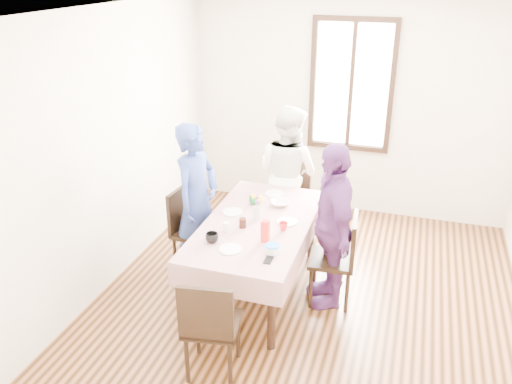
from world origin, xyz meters
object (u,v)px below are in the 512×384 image
Objects in this scene: chair_near at (212,323)px; person_left at (196,201)px; dining_table at (258,257)px; chair_right at (332,259)px; person_far at (288,175)px; person_right at (332,226)px; chair_left at (196,232)px; chair_far at (288,201)px.

person_left is (-0.70, 1.34, 0.36)m from chair_near.
dining_table is 1.18m from chair_near.
person_far is (-0.72, 1.11, 0.35)m from chair_right.
person_right is (0.70, 1.23, 0.35)m from chair_near.
person_far is at bearing 150.88° from chair_left.
chair_near is 0.56× the size of person_left.
person_far is 1.31m from person_right.
person_left is 1.22m from person_far.
chair_right is at bearing 50.60° from chair_near.
chair_near is at bearing 114.66° from person_far.
person_right is at bearing -83.01° from person_left.
person_left is at bearing 79.54° from person_far.
chair_left and chair_right have the same top height.
chair_far is at bearing 27.60° from chair_right.
chair_left is 1.00× the size of chair_far.
chair_near is (0.00, -1.18, 0.08)m from dining_table.
person_right is (0.70, -1.11, 0.00)m from person_far.
person_left is 1.01× the size of person_right.
chair_right is 0.56× the size of person_left.
chair_right is 1.47m from person_left.
person_right is (1.40, -0.11, -0.01)m from person_left.
chair_far is at bearing 80.91° from chair_near.
chair_left is 0.57× the size of person_far.
dining_table is at bearing 89.22° from chair_right.
dining_table is 1.89× the size of chair_far.
person_right reaches higher than chair_far.
chair_right is at bearing 92.49° from chair_left.
chair_right is at bearing 67.19° from person_right.
chair_far is (-0.72, 1.13, 0.00)m from chair_right.
chair_right is 0.35m from person_right.
chair_right is (0.72, 0.05, 0.08)m from dining_table.
person_far reaches higher than dining_table.
chair_far is (0.72, 1.02, 0.00)m from chair_left.
person_right is at bearing 84.97° from chair_right.
dining_table is at bearing -91.56° from person_left.
dining_table is at bearing 84.16° from chair_left.
chair_near is 0.57× the size of person_right.
chair_near is (-0.72, -1.23, 0.00)m from chair_right.
chair_near is 1.56m from person_left.
dining_table is 0.83m from person_right.
chair_right is at bearing 147.80° from person_far.
chair_right reaches higher than dining_table.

